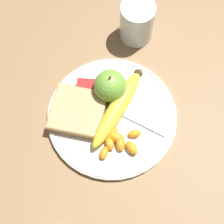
# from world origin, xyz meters

# --- Properties ---
(ground_plane) EXTENTS (3.00, 3.00, 0.00)m
(ground_plane) POSITION_xyz_m (0.00, 0.00, 0.00)
(ground_plane) COLOR olive
(plate) EXTENTS (0.27, 0.27, 0.01)m
(plate) POSITION_xyz_m (0.00, 0.00, 0.01)
(plate) COLOR white
(plate) RESTS_ON ground_plane
(juice_glass) EXTENTS (0.08, 0.08, 0.10)m
(juice_glass) POSITION_xyz_m (0.04, 0.21, 0.05)
(juice_glass) COLOR silver
(juice_glass) RESTS_ON ground_plane
(apple) EXTENTS (0.07, 0.07, 0.08)m
(apple) POSITION_xyz_m (-0.01, 0.05, 0.05)
(apple) COLOR #72B23D
(apple) RESTS_ON plate
(banana) EXTENTS (0.11, 0.19, 0.04)m
(banana) POSITION_xyz_m (0.01, 0.01, 0.03)
(banana) COLOR yellow
(banana) RESTS_ON plate
(bread_slice) EXTENTS (0.12, 0.12, 0.02)m
(bread_slice) POSITION_xyz_m (-0.07, 0.00, 0.02)
(bread_slice) COLOR olive
(bread_slice) RESTS_ON plate
(fork) EXTENTS (0.17, 0.09, 0.00)m
(fork) POSITION_xyz_m (0.02, 0.01, 0.01)
(fork) COLOR #B2B2B7
(fork) RESTS_ON plate
(jam_packet) EXTENTS (0.04, 0.03, 0.02)m
(jam_packet) POSITION_xyz_m (-0.06, 0.06, 0.02)
(jam_packet) COLOR white
(jam_packet) RESTS_ON plate
(orange_segment_0) EXTENTS (0.02, 0.04, 0.02)m
(orange_segment_0) POSITION_xyz_m (-0.01, -0.03, 0.02)
(orange_segment_0) COLOR orange
(orange_segment_0) RESTS_ON plate
(orange_segment_1) EXTENTS (0.03, 0.02, 0.01)m
(orange_segment_1) POSITION_xyz_m (0.05, -0.04, 0.02)
(orange_segment_1) COLOR orange
(orange_segment_1) RESTS_ON plate
(orange_segment_2) EXTENTS (0.04, 0.04, 0.02)m
(orange_segment_2) POSITION_xyz_m (0.00, -0.04, 0.02)
(orange_segment_2) COLOR orange
(orange_segment_2) RESTS_ON plate
(orange_segment_3) EXTENTS (0.03, 0.04, 0.02)m
(orange_segment_3) POSITION_xyz_m (0.04, -0.07, 0.02)
(orange_segment_3) COLOR orange
(orange_segment_3) RESTS_ON plate
(orange_segment_4) EXTENTS (0.02, 0.03, 0.02)m
(orange_segment_4) POSITION_xyz_m (-0.01, -0.08, 0.02)
(orange_segment_4) COLOR orange
(orange_segment_4) RESTS_ON plate
(orange_segment_5) EXTENTS (0.04, 0.03, 0.02)m
(orange_segment_5) POSITION_xyz_m (0.01, -0.05, 0.02)
(orange_segment_5) COLOR orange
(orange_segment_5) RESTS_ON plate
(orange_segment_6) EXTENTS (0.03, 0.03, 0.02)m
(orange_segment_6) POSITION_xyz_m (-0.00, -0.06, 0.02)
(orange_segment_6) COLOR orange
(orange_segment_6) RESTS_ON plate
(orange_segment_7) EXTENTS (0.02, 0.03, 0.02)m
(orange_segment_7) POSITION_xyz_m (0.02, -0.06, 0.02)
(orange_segment_7) COLOR orange
(orange_segment_7) RESTS_ON plate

